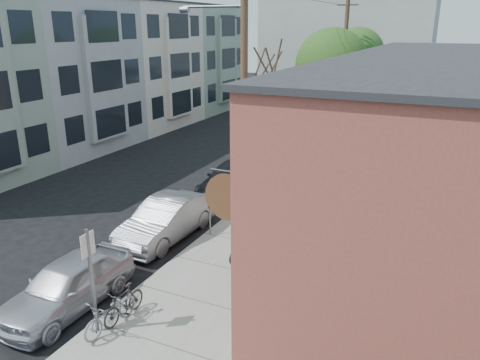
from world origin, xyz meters
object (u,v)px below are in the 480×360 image
at_px(parking_meter_near, 210,214).
at_px(patron_grey, 265,276).
at_px(parking_meter_far, 266,172).
at_px(sign_post, 91,272).
at_px(bus, 294,101).
at_px(tree_bare, 263,146).
at_px(cyclist, 250,234).
at_px(car_4, 304,129).
at_px(patron_green, 288,254).
at_px(parked_bike_b, 110,313).
at_px(tree_leafy_mid, 332,65).
at_px(patio_chair_b, 270,298).
at_px(car_1, 166,220).
at_px(car_2, 230,179).
at_px(parked_bike_a, 124,303).
at_px(tree_leafy_far, 357,55).
at_px(utility_pole_near, 243,83).
at_px(car_3, 275,148).
at_px(car_0, 67,285).
at_px(patio_chair_a, 271,299).

xyz_separation_m(parking_meter_near, patron_grey, (3.47, -3.23, -0.02)).
distance_m(parking_meter_far, patron_grey, 9.42).
height_order(sign_post, bus, bus).
bearing_deg(tree_bare, cyclist, -72.43).
relative_size(sign_post, car_4, 0.59).
bearing_deg(patron_green, parking_meter_near, -95.11).
bearing_deg(parked_bike_b, tree_leafy_mid, 94.92).
bearing_deg(car_4, sign_post, -81.58).
distance_m(patio_chair_b, patron_grey, 0.65).
height_order(car_1, car_2, car_1).
height_order(parking_meter_near, car_4, car_4).
xyz_separation_m(parking_meter_near, parked_bike_a, (0.41, -5.52, -0.37)).
bearing_deg(cyclist, tree_leafy_far, -70.89).
height_order(utility_pole_near, tree_bare, utility_pole_near).
height_order(sign_post, parked_bike_b, sign_post).
distance_m(patron_green, parked_bike_b, 5.41).
xyz_separation_m(sign_post, parked_bike_b, (0.29, 0.21, -1.22)).
height_order(parked_bike_a, car_3, car_3).
relative_size(patio_chair_b, patron_green, 0.57).
distance_m(sign_post, bus, 28.94).
distance_m(parking_meter_far, tree_bare, 2.56).
distance_m(tree_leafy_mid, car_0, 20.70).
relative_size(cyclist, car_4, 0.39).
bearing_deg(parked_bike_b, cyclist, 75.67).
xyz_separation_m(patio_chair_b, patron_grey, (-0.30, 0.43, 0.37)).
bearing_deg(parked_bike_a, cyclist, 71.16).
distance_m(tree_leafy_mid, patio_chair_a, 19.09).
xyz_separation_m(patio_chair_b, parked_bike_b, (-3.39, -2.35, 0.02)).
distance_m(sign_post, car_3, 17.27).
xyz_separation_m(parking_meter_near, patio_chair_b, (3.77, -3.66, -0.39)).
height_order(tree_leafy_mid, patron_green, tree_leafy_mid).
relative_size(tree_bare, car_3, 1.03).
bearing_deg(parking_meter_far, cyclist, -72.60).
xyz_separation_m(patron_grey, bus, (-7.74, 25.61, 0.65)).
distance_m(tree_leafy_mid, car_1, 15.97).
bearing_deg(parking_meter_far, bus, 104.22).
xyz_separation_m(patio_chair_a, cyclist, (-1.71, 2.50, 0.48)).
relative_size(tree_bare, parked_bike_a, 3.35).
xyz_separation_m(patron_grey, parked_bike_b, (-3.09, -2.78, -0.36)).
xyz_separation_m(utility_pole_near, cyclist, (1.97, -3.76, -4.33)).
distance_m(utility_pole_near, tree_bare, 2.96).
xyz_separation_m(tree_leafy_far, car_2, (-2.03, -17.20, -4.72)).
bearing_deg(car_4, patio_chair_a, -70.75).
height_order(utility_pole_near, car_4, utility_pole_near).
bearing_deg(cyclist, patron_green, 178.07).
bearing_deg(tree_leafy_mid, patio_chair_a, -79.85).
relative_size(patron_grey, car_0, 0.39).
bearing_deg(patron_green, parking_meter_far, -133.72).
relative_size(utility_pole_near, tree_bare, 1.95).
bearing_deg(car_3, car_4, 91.03).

